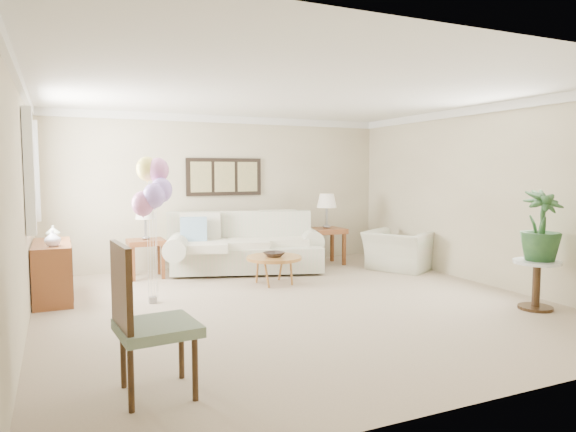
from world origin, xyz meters
The scene contains 18 objects.
ground_plane centered at (0.00, 0.00, 0.00)m, with size 6.00×6.00×0.00m, color tan.
room_shell centered at (-0.11, 0.09, 1.63)m, with size 6.04×6.04×2.60m.
wall_art_triptych centered at (0.00, 2.96, 1.55)m, with size 1.35×0.06×0.65m.
sofa centered at (0.14, 2.25, 0.38)m, with size 2.91×1.65×0.98m.
end_table_left centered at (-1.45, 2.40, 0.50)m, with size 0.55×0.50×0.60m.
end_table_right centered at (1.66, 2.28, 0.54)m, with size 0.59×0.54×0.64m.
lamp_left centered at (-1.45, 2.40, 1.00)m, with size 0.30×0.30×0.53m.
lamp_right centered at (1.66, 2.28, 1.11)m, with size 0.35×0.35×0.61m.
coffee_table centered at (0.19, 1.18, 0.38)m, with size 0.81×0.81×0.41m.
decor_bowl centered at (0.18, 1.14, 0.44)m, with size 0.29×0.29×0.07m, color #2B221C.
armchair centered at (2.52, 1.33, 0.32)m, with size 1.00×0.87×0.65m, color beige.
side_table centered at (2.52, -1.38, 0.44)m, with size 0.54×0.54×0.59m.
potted_plant centered at (2.55, -1.38, 1.01)m, with size 0.47×0.47×0.84m, color #1F4425.
accent_chair centered at (-2.11, -1.90, 0.59)m, with size 0.61×0.61×1.14m.
credenza centered at (-2.76, 1.50, 0.37)m, with size 0.46×1.20×0.74m.
vase_white centered at (-2.74, 1.14, 0.84)m, with size 0.19×0.19×0.20m, color silver.
vase_sage centered at (-2.74, 1.82, 0.84)m, with size 0.18×0.18×0.19m, color beige.
balloon_cluster centered at (-1.60, 0.77, 1.47)m, with size 0.50×0.51×1.83m.
Camera 1 is at (-2.67, -5.66, 1.66)m, focal length 32.00 mm.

